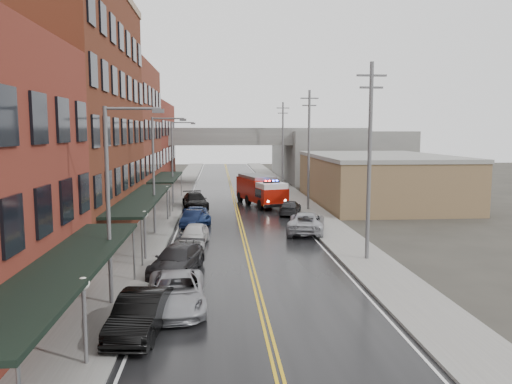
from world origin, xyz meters
TOP-DOWN VIEW (x-y plane):
  - road at (0.00, 30.00)m, footprint 11.00×160.00m
  - sidewalk_left at (-7.30, 30.00)m, footprint 3.00×160.00m
  - sidewalk_right at (7.30, 30.00)m, footprint 3.00×160.00m
  - curb_left at (-5.65, 30.00)m, footprint 0.30×160.00m
  - curb_right at (5.65, 30.00)m, footprint 0.30×160.00m
  - brick_building_b at (-13.30, 23.00)m, footprint 9.00×20.00m
  - brick_building_c at (-13.30, 40.50)m, footprint 9.00×15.00m
  - brick_building_far at (-13.30, 58.00)m, footprint 9.00×20.00m
  - tan_building at (16.00, 40.00)m, footprint 14.00×22.00m
  - right_far_block at (18.00, 70.00)m, footprint 18.00×30.00m
  - awning_0 at (-7.49, 4.00)m, footprint 2.60×16.00m
  - awning_1 at (-7.49, 23.00)m, footprint 2.60×18.00m
  - awning_2 at (-7.49, 40.50)m, footprint 2.60×13.00m
  - globe_lamp_0 at (-6.40, 2.00)m, footprint 0.44×0.44m
  - globe_lamp_1 at (-6.40, 16.00)m, footprint 0.44×0.44m
  - globe_lamp_2 at (-6.40, 30.00)m, footprint 0.44×0.44m
  - street_lamp_0 at (-6.55, 8.00)m, footprint 2.64×0.22m
  - street_lamp_1 at (-6.55, 24.00)m, footprint 2.64×0.22m
  - street_lamp_2 at (-6.55, 40.00)m, footprint 2.64×0.22m
  - utility_pole_0 at (7.20, 15.00)m, footprint 1.80×0.24m
  - utility_pole_1 at (7.20, 35.00)m, footprint 1.80×0.24m
  - utility_pole_2 at (7.20, 55.00)m, footprint 1.80×0.24m
  - overpass at (0.00, 62.00)m, footprint 40.00×10.00m
  - fire_truck at (2.76, 38.75)m, footprint 5.28×9.12m
  - parked_car_left_1 at (-5.00, 4.70)m, footprint 2.22×5.03m
  - parked_car_left_2 at (-3.82, 7.42)m, footprint 2.96×5.74m
  - parked_car_left_3 at (-4.24, 13.16)m, footprint 3.40×5.63m
  - parked_car_left_4 at (-3.60, 20.13)m, footprint 2.19×4.54m
  - parked_car_left_5 at (-4.04, 27.20)m, footprint 2.09×4.24m
  - parked_car_left_6 at (-3.82, 28.80)m, footprint 2.77×5.16m
  - parked_car_left_7 at (-4.26, 37.08)m, footprint 3.21×5.94m
  - parked_car_right_0 at (5.00, 23.80)m, footprint 4.00×6.41m
  - parked_car_right_1 at (5.00, 32.57)m, footprint 2.90×4.95m
  - parked_car_right_2 at (4.20, 46.12)m, footprint 2.89×4.72m
  - parked_car_right_3 at (5.00, 52.09)m, footprint 2.26×4.72m

SIDE VIEW (x-z plane):
  - road at x=0.00m, z-range 0.00..0.02m
  - sidewalk_left at x=-7.30m, z-range 0.00..0.15m
  - sidewalk_right at x=7.30m, z-range 0.00..0.15m
  - curb_left at x=-5.65m, z-range 0.00..0.15m
  - curb_right at x=5.65m, z-range 0.00..0.15m
  - parked_car_left_5 at x=-4.04m, z-range 0.00..1.34m
  - parked_car_right_1 at x=5.00m, z-range 0.00..1.35m
  - parked_car_left_6 at x=-3.82m, z-range 0.00..1.38m
  - parked_car_right_3 at x=5.00m, z-range 0.00..1.49m
  - parked_car_left_4 at x=-3.60m, z-range 0.00..1.50m
  - parked_car_right_2 at x=4.20m, z-range 0.00..1.50m
  - parked_car_left_3 at x=-4.24m, z-range 0.00..1.53m
  - parked_car_left_2 at x=-3.82m, z-range 0.00..1.55m
  - parked_car_left_1 at x=-5.00m, z-range 0.00..1.61m
  - parked_car_left_7 at x=-4.26m, z-range 0.00..1.63m
  - parked_car_right_0 at x=5.00m, z-range 0.00..1.65m
  - fire_truck at x=2.76m, z-range 0.13..3.31m
  - globe_lamp_0 at x=-6.40m, z-range 0.75..3.87m
  - globe_lamp_1 at x=-6.40m, z-range 0.75..3.87m
  - globe_lamp_2 at x=-6.40m, z-range 0.75..3.87m
  - tan_building at x=16.00m, z-range 0.00..5.00m
  - awning_2 at x=-7.49m, z-range 1.44..4.53m
  - awning_0 at x=-7.49m, z-range 1.44..4.53m
  - awning_1 at x=-7.49m, z-range 1.44..4.53m
  - right_far_block at x=18.00m, z-range 0.00..8.00m
  - street_lamp_0 at x=-6.55m, z-range 0.69..9.69m
  - street_lamp_1 at x=-6.55m, z-range 0.69..9.69m
  - street_lamp_2 at x=-6.55m, z-range 0.69..9.69m
  - overpass at x=0.00m, z-range 2.24..9.74m
  - brick_building_far at x=-13.30m, z-range 0.00..12.00m
  - utility_pole_0 at x=7.20m, z-range 0.31..12.31m
  - utility_pole_1 at x=7.20m, z-range 0.31..12.31m
  - utility_pole_2 at x=7.20m, z-range 0.31..12.31m
  - brick_building_c at x=-13.30m, z-range 0.00..15.00m
  - brick_building_b at x=-13.30m, z-range 0.00..18.00m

